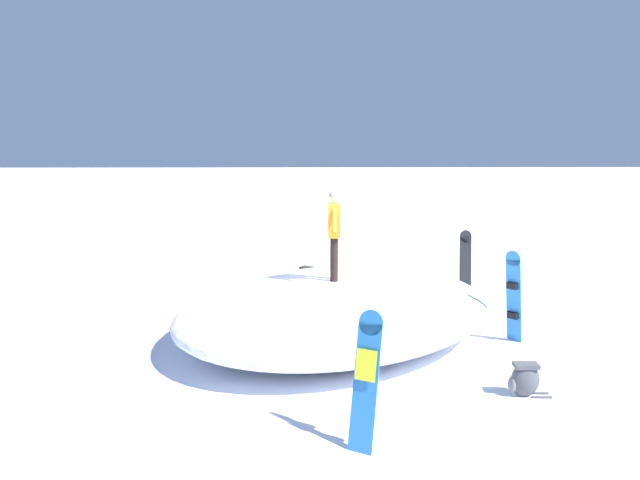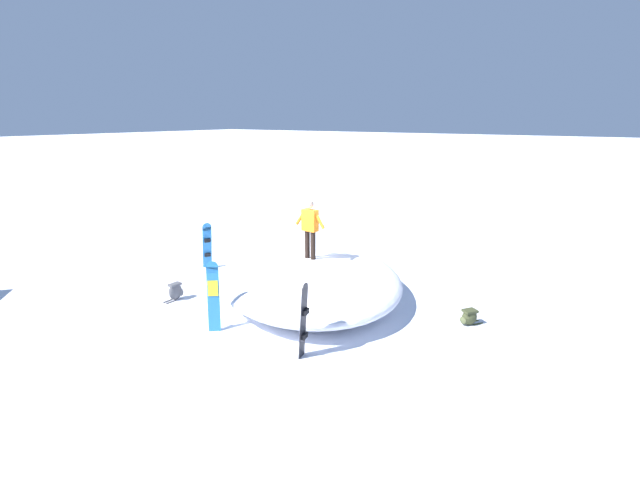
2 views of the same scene
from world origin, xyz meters
name	(u,v)px [view 2 (image 2 of 2)]	position (x,y,z in m)	size (l,w,h in m)	color
ground	(307,290)	(0.00, 0.00, 0.00)	(240.00, 240.00, 0.00)	white
snow_mound	(309,277)	(0.20, 0.21, 0.50)	(4.91, 6.36, 1.01)	white
snowboarder_standing	(310,226)	(0.11, 0.20, 1.93)	(0.25, 1.00, 1.62)	black
snowboard_primary_upright	(207,245)	(0.23, -3.77, 0.80)	(0.41, 0.43, 1.55)	#2672BF
snowboard_secondary_upright	(213,295)	(3.18, -0.37, 0.84)	(0.35, 0.36, 1.64)	#2672BF
snowboard_tertiary_upright	(304,319)	(3.07, 2.09, 0.84)	(0.29, 0.20, 1.63)	black
backpack_near	(176,291)	(2.53, -2.55, 0.24)	(0.58, 0.25, 0.48)	#4C4C51
backpack_far	(469,317)	(-0.32, 4.49, 0.19)	(0.58, 0.51, 0.38)	#383D23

